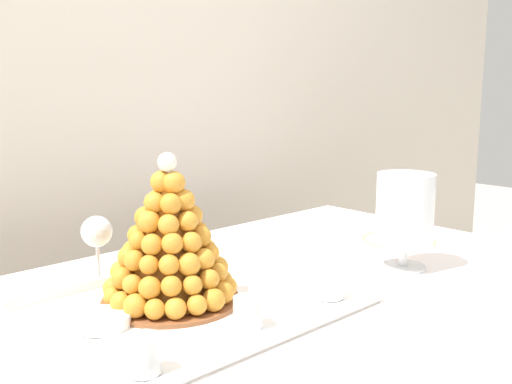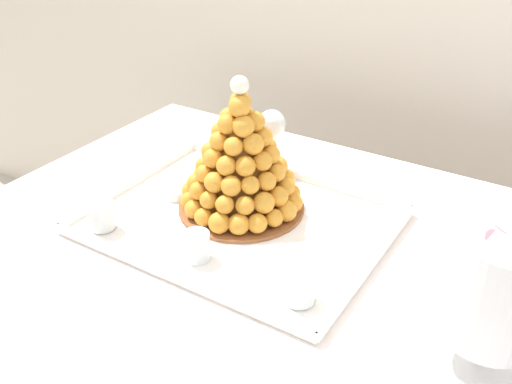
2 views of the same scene
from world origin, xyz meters
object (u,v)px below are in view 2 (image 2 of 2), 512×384
serving_tray (240,222)px  dessert_cup_left (102,216)px  wine_glass (272,126)px  dessert_cup_centre (299,290)px  dessert_cup_mid_left (197,247)px  macaron_goblet (498,291)px  croquembouche (241,161)px  creme_brulee_ramekin (180,187)px

serving_tray → dessert_cup_left: bearing=-143.0°
serving_tray → wine_glass: size_ratio=3.82×
dessert_cup_left → dessert_cup_centre: bearing=1.9°
dessert_cup_mid_left → serving_tray: bearing=91.2°
dessert_cup_left → dessert_cup_centre: (0.43, 0.01, -0.00)m
serving_tray → macaron_goblet: 0.53m
croquembouche → dessert_cup_left: 0.29m
croquembouche → dessert_cup_centre: croquembouche is taller
croquembouche → creme_brulee_ramekin: 0.18m
dessert_cup_centre → macaron_goblet: 0.31m
macaron_goblet → dessert_cup_centre: bearing=-175.6°
dessert_cup_centre → croquembouche: bearing=141.3°
dessert_cup_left → creme_brulee_ramekin: 0.20m
serving_tray → macaron_goblet: size_ratio=2.53×
creme_brulee_ramekin → wine_glass: wine_glass is taller
dessert_cup_left → macaron_goblet: bearing=2.9°
dessert_cup_left → croquembouche: bearing=46.9°
croquembouche → wine_glass: size_ratio=1.90×
croquembouche → dessert_cup_centre: bearing=-38.7°
dessert_cup_left → macaron_goblet: (0.72, 0.04, 0.10)m
croquembouche → dessert_cup_centre: size_ratio=5.45×
dessert_cup_left → dessert_cup_centre: size_ratio=1.08×
dessert_cup_mid_left → dessert_cup_left: bearing=-175.4°
dessert_cup_centre → creme_brulee_ramekin: 0.43m
serving_tray → creme_brulee_ramekin: creme_brulee_ramekin is taller
serving_tray → creme_brulee_ramekin: bearing=170.2°
dessert_cup_mid_left → wine_glass: wine_glass is taller
serving_tray → dessert_cup_mid_left: size_ratio=10.82×
wine_glass → dessert_cup_left: bearing=-110.3°
dessert_cup_mid_left → macaron_goblet: 0.51m
dessert_cup_centre → wine_glass: (-0.28, 0.39, 0.08)m
creme_brulee_ramekin → wine_glass: (0.11, 0.21, 0.09)m
dessert_cup_mid_left → creme_brulee_ramekin: 0.25m
croquembouche → macaron_goblet: size_ratio=1.26×
serving_tray → wine_glass: wine_glass is taller
wine_glass → dessert_cup_centre: bearing=-53.7°
serving_tray → dessert_cup_left: 0.27m
creme_brulee_ramekin → dessert_cup_mid_left: bearing=-44.4°
dessert_cup_centre → macaron_goblet: (0.29, 0.02, 0.11)m
dessert_cup_mid_left → dessert_cup_centre: dessert_cup_mid_left is taller
dessert_cup_centre → wine_glass: bearing=126.3°
croquembouche → wine_glass: bearing=102.9°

